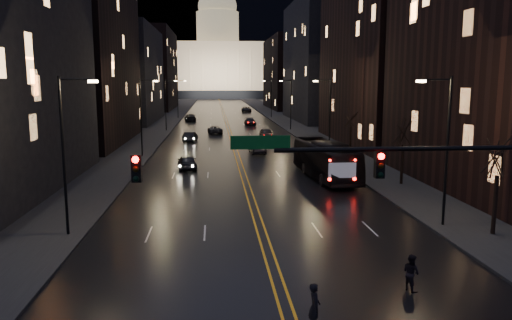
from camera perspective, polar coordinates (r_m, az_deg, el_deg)
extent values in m
plane|color=black|center=(20.20, 3.43, -16.57)|extent=(900.00, 900.00, 0.00)
cube|color=black|center=(148.30, -3.83, 5.65)|extent=(20.00, 320.00, 0.02)
cube|color=black|center=(148.71, -9.25, 5.59)|extent=(8.00, 320.00, 0.16)
cube|color=black|center=(149.21, 1.58, 5.71)|extent=(8.00, 320.00, 0.16)
cube|color=orange|center=(148.30, -3.83, 5.65)|extent=(0.62, 320.00, 0.01)
cube|color=black|center=(74.50, -19.56, 12.59)|extent=(12.00, 30.00, 28.00)
cube|color=black|center=(111.54, -14.50, 9.41)|extent=(12.00, 34.00, 20.00)
cube|color=black|center=(159.11, -11.64, 10.03)|extent=(12.00, 40.00, 24.00)
cube|color=black|center=(72.76, 14.85, 16.86)|extent=(12.00, 30.00, 38.00)
cube|color=black|center=(112.63, 7.43, 11.14)|extent=(12.00, 34.00, 26.00)
cube|color=black|center=(159.81, 3.72, 9.83)|extent=(12.00, 40.00, 22.00)
cube|color=black|center=(404.24, 1.31, 17.03)|extent=(520.00, 60.00, 130.00)
cube|color=black|center=(268.12, -4.32, 7.57)|extent=(90.00, 50.00, 4.00)
cube|color=#FED293|center=(268.14, -4.35, 10.56)|extent=(80.00, 36.00, 24.00)
cylinder|color=#D3BE88|center=(269.42, -4.41, 14.82)|extent=(22.00, 22.00, 16.00)
ellipsoid|color=#D3BE88|center=(270.76, -4.44, 17.14)|extent=(20.00, 20.00, 17.00)
cylinder|color=black|center=(19.96, 19.43, 1.25)|extent=(12.00, 0.18, 0.18)
cube|color=black|center=(18.51, -13.50, -0.94)|extent=(0.35, 0.30, 1.00)
cube|color=black|center=(19.31, 13.92, -0.54)|extent=(0.35, 0.30, 1.00)
sphere|color=#FF0705|center=(18.27, -13.63, 0.04)|extent=(0.24, 0.24, 0.24)
sphere|color=#FF0705|center=(19.09, 14.13, 0.40)|extent=(0.24, 0.24, 0.24)
cube|color=#053F14|center=(18.24, 0.51, 2.03)|extent=(2.20, 0.06, 0.50)
cylinder|color=black|center=(31.48, 20.99, 0.72)|extent=(0.16, 0.16, 9.00)
cylinder|color=black|center=(30.81, 19.92, 8.64)|extent=(1.80, 0.10, 0.10)
cube|color=#FFD499|center=(30.44, 18.35, 8.54)|extent=(0.50, 0.25, 0.15)
cylinder|color=black|center=(29.53, -21.13, 0.20)|extent=(0.16, 0.16, 9.00)
cylinder|color=black|center=(28.99, -19.89, 8.65)|extent=(1.80, 0.10, 0.10)
cube|color=#FFD499|center=(28.77, -18.13, 8.54)|extent=(0.50, 0.25, 0.15)
cylinder|color=black|center=(59.77, 8.43, 4.88)|extent=(0.16, 0.16, 9.00)
cylinder|color=black|center=(59.42, 7.67, 9.03)|extent=(1.80, 0.10, 0.10)
cube|color=#FFD499|center=(59.23, 6.81, 8.95)|extent=(0.50, 0.25, 0.15)
cylinder|color=black|center=(58.77, -13.01, 4.68)|extent=(0.16, 0.16, 9.00)
cylinder|color=black|center=(58.49, -12.28, 8.90)|extent=(1.80, 0.10, 0.10)
cube|color=#FFD499|center=(58.39, -11.39, 8.84)|extent=(0.50, 0.25, 0.15)
cylinder|color=black|center=(89.18, 4.01, 6.30)|extent=(0.16, 0.16, 9.00)
cylinder|color=black|center=(88.95, 3.46, 9.07)|extent=(1.80, 0.10, 0.10)
cube|color=#FFD499|center=(88.82, 2.87, 9.01)|extent=(0.50, 0.25, 0.15)
cylinder|color=black|center=(88.52, -10.30, 6.15)|extent=(0.16, 0.16, 9.00)
cylinder|color=black|center=(88.33, -9.79, 8.95)|extent=(1.80, 0.10, 0.10)
cube|color=#FFD499|center=(88.26, -9.20, 8.90)|extent=(0.50, 0.25, 0.15)
cylinder|color=black|center=(118.89, 1.77, 6.99)|extent=(0.16, 0.16, 9.00)
cylinder|color=black|center=(118.72, 1.35, 9.07)|extent=(1.80, 0.10, 0.10)
cube|color=#FFD499|center=(118.62, 0.91, 9.02)|extent=(0.50, 0.25, 0.15)
cylinder|color=black|center=(118.39, -8.94, 6.88)|extent=(0.16, 0.16, 9.00)
cylinder|color=black|center=(118.26, -8.55, 8.97)|extent=(1.80, 0.10, 0.10)
cube|color=#FFD499|center=(118.20, -8.11, 8.93)|extent=(0.50, 0.25, 0.15)
cylinder|color=black|center=(31.18, 25.62, -4.80)|extent=(0.24, 0.24, 3.50)
cylinder|color=black|center=(43.55, 16.34, -0.55)|extent=(0.24, 0.24, 3.50)
cylinder|color=black|center=(58.60, 10.72, 2.04)|extent=(0.24, 0.24, 3.50)
imported|color=black|center=(45.37, 7.92, 0.02)|extent=(3.90, 12.29, 3.37)
imported|color=black|center=(50.00, -7.87, -0.23)|extent=(2.28, 4.56, 1.49)
imported|color=black|center=(72.84, -7.53, 2.64)|extent=(2.08, 4.51, 1.43)
imported|color=black|center=(83.55, -4.71, 3.46)|extent=(2.63, 4.90, 1.31)
imported|color=black|center=(110.30, -7.53, 4.84)|extent=(2.95, 5.79, 1.61)
imported|color=black|center=(60.38, 0.12, 1.47)|extent=(1.91, 4.80, 1.55)
imported|color=black|center=(76.05, 1.20, 3.06)|extent=(2.02, 4.79, 1.62)
imported|color=black|center=(98.64, -0.67, 4.38)|extent=(2.23, 5.03, 1.43)
imported|color=black|center=(141.58, -1.11, 5.81)|extent=(2.57, 5.54, 1.54)
imported|color=black|center=(18.43, 6.71, -16.29)|extent=(0.48, 0.67, 1.72)
imported|color=black|center=(22.36, 17.31, -12.18)|extent=(0.69, 0.87, 1.58)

